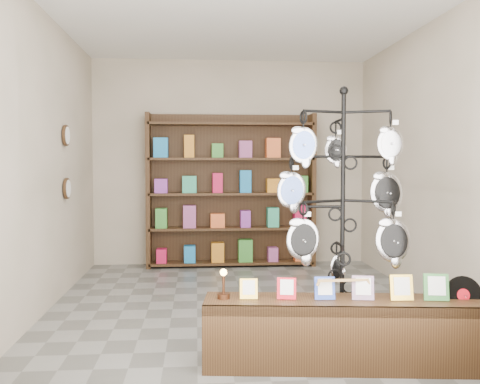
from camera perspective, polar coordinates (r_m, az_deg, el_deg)
The scene contains 6 objects.
ground at distance 5.63m, azimuth 0.62°, elevation -12.23°, with size 5.00×5.00×0.00m, color slate.
room_envelope at distance 5.44m, azimuth 0.63°, elevation 6.93°, with size 5.00×5.00×5.00m.
display_tree at distance 4.17m, azimuth 10.91°, elevation -0.95°, with size 1.06×0.91×2.07m.
front_shelf at distance 4.08m, azimuth 10.97°, elevation -14.53°, with size 2.05×0.65×0.71m.
back_shelving at distance 7.73m, azimuth -0.95°, elevation -0.33°, with size 2.42×0.36×2.20m.
wall_clocks at distance 6.38m, azimuth -18.02°, elevation 3.06°, with size 0.03×0.24×0.84m.
Camera 1 is at (-0.50, -5.40, 1.48)m, focal length 40.00 mm.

